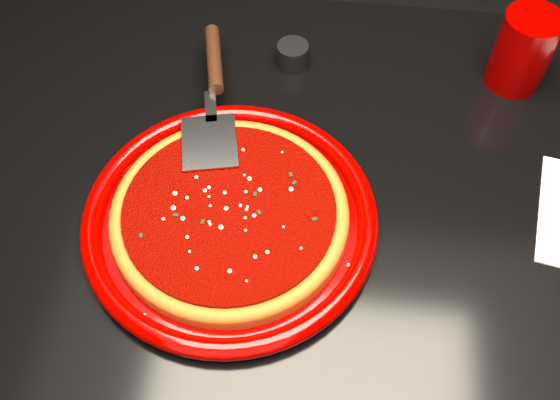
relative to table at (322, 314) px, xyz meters
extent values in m
cube|color=black|center=(0.00, 0.00, -0.38)|extent=(4.00, 4.00, 0.01)
cube|color=black|center=(0.00, 0.00, 0.00)|extent=(1.20, 0.80, 0.75)
cylinder|color=#780000|center=(-0.13, -0.06, 0.39)|extent=(0.41, 0.41, 0.03)
cylinder|color=brown|center=(-0.13, -0.06, 0.39)|extent=(0.32, 0.32, 0.01)
torus|color=brown|center=(-0.13, -0.06, 0.40)|extent=(0.32, 0.32, 0.02)
cylinder|color=#6E0500|center=(-0.13, -0.06, 0.41)|extent=(0.29, 0.29, 0.01)
cylinder|color=#810000|center=(0.25, 0.24, 0.43)|extent=(0.09, 0.09, 0.12)
cylinder|color=black|center=(-0.09, 0.24, 0.39)|extent=(0.06, 0.06, 0.04)
camera|label=1|loc=(-0.02, -0.48, 1.05)|focal=40.00mm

